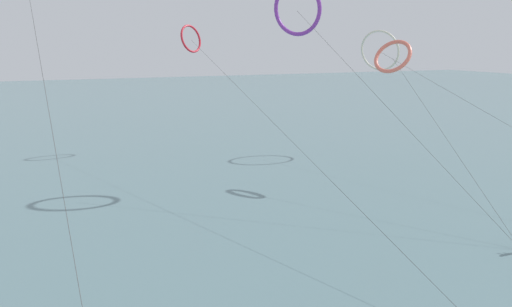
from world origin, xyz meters
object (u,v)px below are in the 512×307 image
object	(u,v)px
kite_crimson	(191,39)
kite_coral	(393,57)
kite_violet	(297,9)
kite_ivory	(380,51)

from	to	relation	value
kite_crimson	kite_coral	world-z (taller)	kite_crimson
kite_violet	kite_coral	xyz separation A→B (m)	(9.11, -3.49, -4.57)
kite_ivory	kite_violet	xyz separation A→B (m)	(-16.41, -8.06, 4.14)
kite_crimson	kite_violet	size ratio (longest dim) A/B	2.12
kite_crimson	kite_ivory	bearing A→B (deg)	-60.79
kite_violet	kite_crimson	bearing A→B (deg)	-18.13
kite_ivory	kite_coral	xyz separation A→B (m)	(-7.30, -11.55, -0.42)
kite_crimson	kite_coral	size ratio (longest dim) A/B	2.48
kite_crimson	kite_coral	distance (m)	27.23
kite_ivory	kite_violet	world-z (taller)	kite_violet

